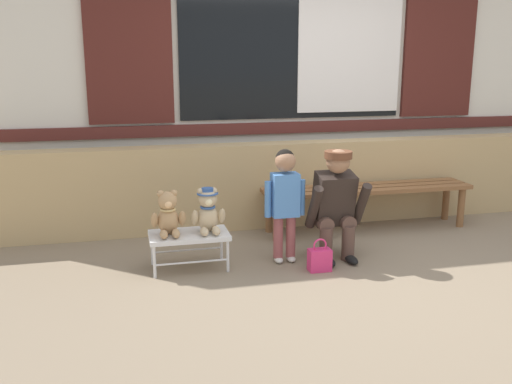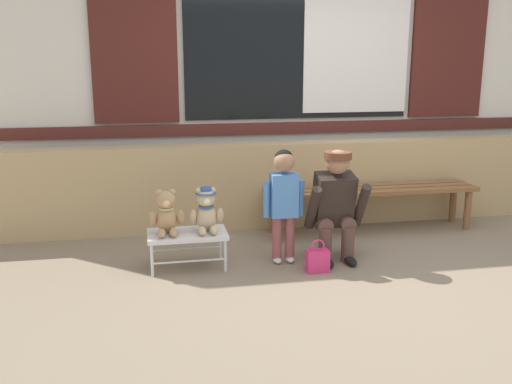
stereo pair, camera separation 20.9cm
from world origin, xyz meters
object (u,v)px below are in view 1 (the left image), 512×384
adult_crouching (336,203)px  teddy_bear_with_hat (208,211)px  wooden_bench_long (367,193)px  handbag_on_ground (320,259)px  teddy_bear_plain (168,215)px  small_display_bench (189,237)px  child_standing (285,193)px

adult_crouching → teddy_bear_with_hat: bearing=178.3°
wooden_bench_long → handbag_on_ground: bearing=-130.8°
teddy_bear_with_hat → adult_crouching: adult_crouching is taller
wooden_bench_long → teddy_bear_with_hat: size_ratio=5.78×
teddy_bear_with_hat → adult_crouching: 1.09m
teddy_bear_plain → handbag_on_ground: bearing=-14.2°
wooden_bench_long → small_display_bench: bearing=-160.0°
small_display_bench → adult_crouching: bearing=-1.4°
teddy_bear_with_hat → small_display_bench: bearing=-179.2°
teddy_bear_with_hat → child_standing: bearing=-2.3°
small_display_bench → handbag_on_ground: bearing=-16.3°
wooden_bench_long → handbag_on_ground: wooden_bench_long is taller
small_display_bench → teddy_bear_plain: size_ratio=1.76×
teddy_bear_plain → teddy_bear_with_hat: (0.32, 0.00, 0.01)m
wooden_bench_long → teddy_bear_plain: (-2.01, -0.67, 0.09)m
child_standing → handbag_on_ground: bearing=-51.4°
small_display_bench → adult_crouching: adult_crouching is taller
teddy_bear_plain → handbag_on_ground: teddy_bear_plain is taller
teddy_bear_plain → child_standing: 0.97m
adult_crouching → handbag_on_ground: (-0.23, -0.27, -0.38)m
child_standing → adult_crouching: child_standing is taller
small_display_bench → teddy_bear_with_hat: 0.26m
wooden_bench_long → teddy_bear_with_hat: teddy_bear_with_hat is taller
handbag_on_ground → wooden_bench_long: bearing=49.2°
child_standing → handbag_on_ground: 0.61m
child_standing → teddy_bear_plain: bearing=178.5°
wooden_bench_long → small_display_bench: size_ratio=3.28×
teddy_bear_with_hat → adult_crouching: (1.08, -0.03, 0.01)m
teddy_bear_plain → handbag_on_ground: (1.18, -0.30, -0.37)m
wooden_bench_long → adult_crouching: bearing=-130.9°
small_display_bench → child_standing: child_standing is taller
teddy_bear_plain → teddy_bear_with_hat: size_ratio=1.00×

